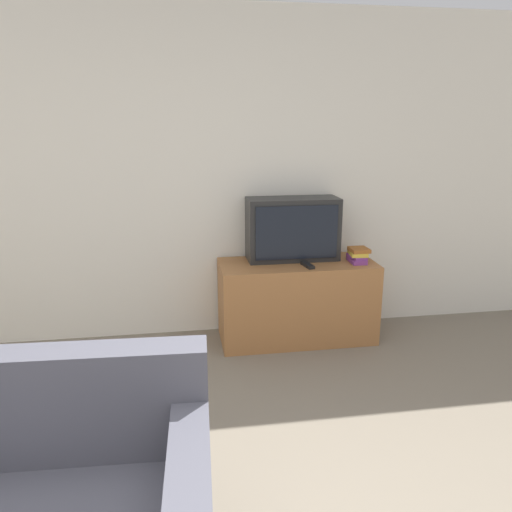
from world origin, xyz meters
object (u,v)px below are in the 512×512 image
Objects in this scene: tv_stand at (297,301)px; book_stack at (358,255)px; television at (293,229)px; remote_on_stand at (308,265)px.

book_stack is (0.47, -0.06, 0.38)m from tv_stand.
remote_on_stand is at bearing -74.32° from television.
television is at bearing 99.22° from tv_stand.
book_stack is at bearing -19.80° from television.
television is 0.56m from book_stack.
remote_on_stand is (0.07, -0.24, -0.24)m from television.
tv_stand is at bearing 172.23° from book_stack.
remote_on_stand is at bearing -171.90° from book_stack.
book_stack reaches higher than tv_stand.
television is 0.34m from remote_on_stand.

